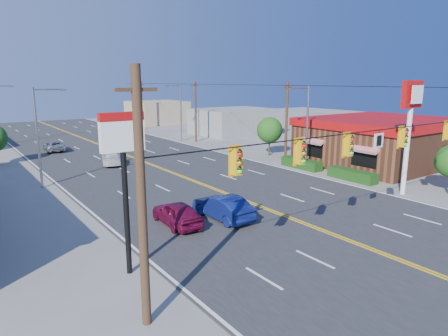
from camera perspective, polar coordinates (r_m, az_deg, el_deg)
ground at (r=22.57m, az=18.42°, el=-10.35°), size 160.00×160.00×0.00m
road at (r=37.25m, az=-7.10°, el=-0.82°), size 20.00×120.00×0.06m
signal_span at (r=21.13m, az=19.13°, el=1.91°), size 24.32×0.34×9.00m
kfc at (r=44.55m, az=21.42°, el=3.66°), size 16.30×12.40×4.70m
kfc_pylon at (r=32.46m, az=25.05°, el=6.93°), size 2.20×0.36×8.50m
pizza_hut_sign at (r=17.42m, az=-14.16°, el=1.10°), size 1.90×0.30×6.85m
streetlight_se at (r=38.35m, az=11.60°, el=6.20°), size 2.55×0.25×8.00m
streetlight_ne at (r=57.39m, az=-6.35°, el=8.35°), size 2.55×0.25×8.00m
streetlight_sw at (r=34.78m, az=-24.83°, el=4.70°), size 2.55×0.25×8.00m
utility_pole_near at (r=42.17m, az=8.90°, el=6.42°), size 0.28×0.28×8.40m
utility_pole_mid at (r=56.40m, az=-4.08°, el=8.01°), size 0.28×0.28×8.40m
utility_pole_far at (r=72.33m, az=-11.65°, el=8.75°), size 0.28×0.28×8.40m
tree_kfc_rear at (r=46.09m, az=6.53°, el=5.40°), size 2.94×2.94×4.41m
bld_east_mid at (r=65.39m, az=1.48°, el=6.70°), size 12.00×10.00×4.00m
bld_east_far at (r=82.57m, az=-9.53°, el=7.86°), size 10.00×10.00×4.40m
car_magenta at (r=24.00m, az=-6.76°, el=-6.55°), size 1.93×4.33×1.45m
car_blue at (r=24.84m, az=-0.18°, el=-5.72°), size 1.72×4.65×1.52m
car_white at (r=42.37m, az=-15.72°, el=1.29°), size 3.11×4.91×1.33m
car_silver at (r=52.87m, az=-23.08°, el=2.87°), size 2.50×4.76×1.28m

